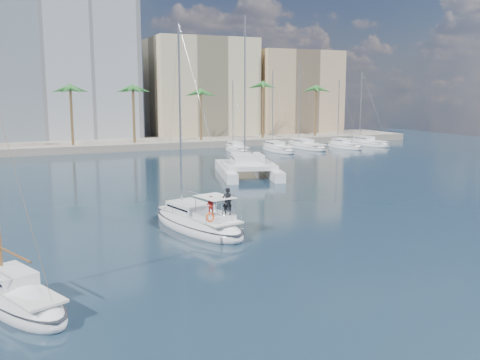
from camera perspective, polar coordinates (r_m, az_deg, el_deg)
name	(u,v)px	position (r m, az deg, el deg)	size (l,w,h in m)	color
ground	(237,236)	(36.93, -0.36, -5.95)	(160.00, 160.00, 0.00)	black
quay	(98,145)	(95.24, -14.91, 3.61)	(120.00, 14.00, 1.20)	gray
building_modern	(16,67)	(105.86, -22.78, 11.02)	(42.00, 16.00, 28.00)	silver
building_beige	(201,90)	(108.86, -4.18, 9.56)	(20.00, 14.00, 20.00)	#C1B38A
building_tan_right	(293,95)	(115.24, 5.71, 9.03)	(18.00, 12.00, 18.00)	tan
palm_centre	(99,88)	(90.84, -14.78, 9.47)	(3.60, 3.60, 12.30)	brown
palm_right	(285,88)	(101.75, 4.77, 9.71)	(3.60, 3.60, 12.30)	brown
main_sloop	(198,222)	(38.62, -4.54, -4.52)	(5.61, 10.81, 15.35)	white
small_sloop	(18,299)	(27.05, -22.61, -11.64)	(5.37, 8.31, 11.44)	white
catamaran	(248,165)	(62.86, 0.81, 1.56)	(9.42, 13.94, 18.48)	white
seagull	(236,229)	(37.08, -0.42, -5.24)	(1.07, 0.46, 0.20)	silver
moored_yacht_a	(237,152)	(87.23, -0.35, 3.02)	(2.72, 9.35, 11.90)	white
moored_yacht_b	(278,151)	(88.19, 4.05, 3.07)	(3.14, 10.78, 13.72)	white
moored_yacht_c	(306,148)	(93.06, 7.05, 3.35)	(3.55, 12.21, 15.54)	white
moored_yacht_d	(344,148)	(94.86, 11.05, 3.37)	(2.72, 9.35, 11.90)	white
moored_yacht_e	(368,145)	(100.25, 13.48, 3.60)	(3.14, 10.78, 13.72)	white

